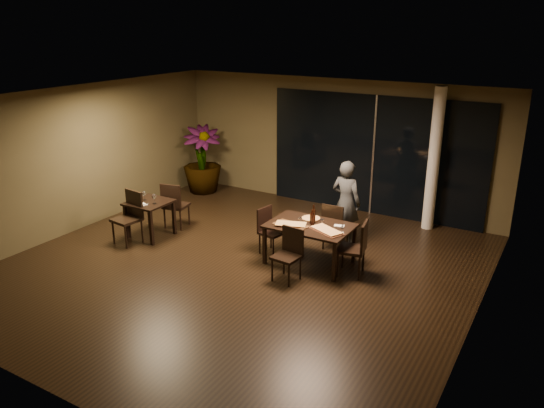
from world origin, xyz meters
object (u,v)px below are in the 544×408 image
at_px(chair_main_near, 289,251).
at_px(chair_side_near, 130,214).
at_px(side_table, 149,207).
at_px(potted_plant, 202,160).
at_px(chair_side_far, 174,203).
at_px(bottle_c, 313,214).
at_px(chair_main_left, 269,228).
at_px(diner, 346,202).
at_px(chair_main_far, 334,224).
at_px(chair_main_right, 357,246).
at_px(bottle_b, 313,219).
at_px(bottle_a, 312,217).
at_px(main_table, 310,229).

distance_m(chair_main_near, chair_side_near, 3.51).
relative_size(side_table, chair_main_near, 0.88).
relative_size(side_table, potted_plant, 0.47).
relative_size(chair_side_far, bottle_c, 2.97).
height_order(side_table, chair_main_left, chair_main_left).
relative_size(side_table, chair_main_left, 0.90).
bearing_deg(chair_side_far, diner, -173.42).
xyz_separation_m(chair_main_left, diner, (1.06, 1.17, 0.35)).
distance_m(chair_main_far, chair_side_near, 4.04).
relative_size(chair_main_far, chair_main_right, 0.95).
height_order(chair_main_near, potted_plant, potted_plant).
xyz_separation_m(chair_main_near, chair_main_right, (0.93, 0.72, 0.04)).
xyz_separation_m(side_table, chair_main_right, (4.31, 0.48, -0.07)).
distance_m(chair_main_far, chair_side_far, 3.46).
distance_m(diner, bottle_b, 1.24).
xyz_separation_m(side_table, potted_plant, (-0.91, 2.94, 0.23)).
bearing_deg(side_table, bottle_c, 10.43).
bearing_deg(chair_main_right, chair_main_near, -62.83).
xyz_separation_m(diner, potted_plant, (-4.48, 1.22, 0.01)).
xyz_separation_m(chair_main_near, chair_main_left, (-0.87, 0.78, -0.01)).
xyz_separation_m(chair_main_right, potted_plant, (-5.22, 2.46, 0.30)).
relative_size(chair_main_right, chair_side_far, 0.99).
bearing_deg(side_table, potted_plant, 107.18).
height_order(bottle_a, bottle_b, bottle_a).
xyz_separation_m(main_table, side_table, (-3.40, -0.50, -0.05)).
relative_size(side_table, diner, 0.47).
bearing_deg(chair_main_far, side_table, 18.95).
bearing_deg(side_table, diner, 25.70).
height_order(chair_main_far, chair_side_near, chair_side_near).
bearing_deg(chair_main_far, bottle_a, 77.39).
bearing_deg(potted_plant, chair_side_far, -65.94).
height_order(chair_side_near, bottle_b, chair_side_near).
bearing_deg(side_table, chair_main_right, 6.42).
bearing_deg(diner, side_table, 32.96).
height_order(chair_main_right, chair_side_near, chair_side_near).
relative_size(chair_main_far, bottle_c, 2.78).
bearing_deg(main_table, chair_side_near, -165.42).
xyz_separation_m(chair_main_right, bottle_a, (-0.92, 0.09, 0.33)).
xyz_separation_m(chair_side_far, diner, (3.44, 1.12, 0.28)).
xyz_separation_m(chair_side_near, diner, (3.70, 2.14, 0.26)).
height_order(chair_main_near, bottle_a, bottle_a).
relative_size(main_table, potted_plant, 0.88).
bearing_deg(side_table, main_table, 8.37).
height_order(chair_main_far, potted_plant, potted_plant).
xyz_separation_m(chair_side_far, potted_plant, (-1.05, 2.35, 0.29)).
bearing_deg(side_table, chair_side_near, -106.75).
relative_size(chair_main_near, chair_main_right, 0.92).
distance_m(potted_plant, bottle_a, 4.91).
bearing_deg(chair_side_near, chair_main_far, 32.57).
relative_size(main_table, bottle_b, 6.03).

